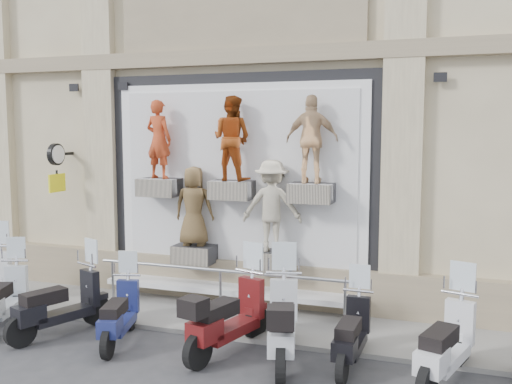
% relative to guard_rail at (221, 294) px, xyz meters
% --- Properties ---
extents(ground, '(90.00, 90.00, 0.00)m').
position_rel_guard_rail_xyz_m(ground, '(0.00, -2.00, -0.47)').
color(ground, '#313134').
rests_on(ground, ground).
extents(sidewalk, '(16.00, 2.20, 0.08)m').
position_rel_guard_rail_xyz_m(sidewalk, '(0.00, 0.10, -0.43)').
color(sidewalk, gray).
rests_on(sidewalk, ground).
extents(building, '(14.00, 8.60, 12.00)m').
position_rel_guard_rail_xyz_m(building, '(0.00, 5.00, 5.54)').
color(building, beige).
rests_on(building, ground).
extents(shop_vitrine, '(5.60, 0.84, 4.30)m').
position_rel_guard_rail_xyz_m(shop_vitrine, '(0.10, 0.75, 1.89)').
color(shop_vitrine, black).
rests_on(shop_vitrine, ground).
extents(guard_rail, '(5.06, 0.10, 0.93)m').
position_rel_guard_rail_xyz_m(guard_rail, '(0.00, 0.00, 0.00)').
color(guard_rail, '#9EA0A5').
rests_on(guard_rail, ground).
extents(clock_sign_bracket, '(0.10, 0.80, 1.02)m').
position_rel_guard_rail_xyz_m(clock_sign_bracket, '(-3.90, 0.47, 2.34)').
color(clock_sign_bracket, black).
rests_on(clock_sign_bracket, ground).
extents(scooter_c, '(1.12, 1.92, 1.50)m').
position_rel_guard_rail_xyz_m(scooter_c, '(-3.41, -1.69, 0.29)').
color(scooter_c, '#AFB7BD').
rests_on(scooter_c, ground).
extents(scooter_d, '(1.23, 2.00, 1.57)m').
position_rel_guard_rail_xyz_m(scooter_d, '(-2.21, -1.71, 0.32)').
color(scooter_d, black).
rests_on(scooter_d, ground).
extents(scooter_e, '(0.97, 1.81, 1.41)m').
position_rel_guard_rail_xyz_m(scooter_e, '(-1.07, -1.69, 0.24)').
color(scooter_e, '#171E51').
rests_on(scooter_e, ground).
extents(scooter_f, '(1.11, 2.11, 1.64)m').
position_rel_guard_rail_xyz_m(scooter_f, '(0.76, -1.48, 0.36)').
color(scooter_f, '#4D0D0E').
rests_on(scooter_f, ground).
extents(scooter_g, '(1.12, 2.17, 1.69)m').
position_rel_guard_rail_xyz_m(scooter_g, '(1.65, -1.53, 0.38)').
color(scooter_g, '#B3B6BB').
rests_on(scooter_g, ground).
extents(scooter_h, '(0.54, 1.74, 1.40)m').
position_rel_guard_rail_xyz_m(scooter_h, '(2.65, -1.35, 0.24)').
color(scooter_h, black).
rests_on(scooter_h, ground).
extents(scooter_i, '(1.12, 2.03, 1.59)m').
position_rel_guard_rail_xyz_m(scooter_i, '(3.96, -1.50, 0.33)').
color(scooter_i, silver).
rests_on(scooter_i, ground).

